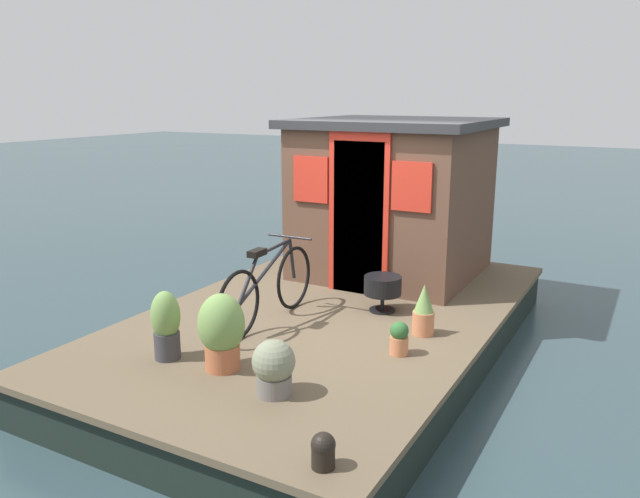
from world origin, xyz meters
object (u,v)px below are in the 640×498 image
object	(u,v)px
houseboat_cabin	(393,197)
charcoal_grill	(383,287)
potted_plant_ivy	(424,311)
mooring_bollard	(323,450)
potted_plant_basil	(166,325)
potted_plant_fern	(222,330)
bicycle	(268,287)
potted_plant_succulent	(399,338)
potted_plant_sage	(274,367)

from	to	relation	value
houseboat_cabin	charcoal_grill	distance (m)	1.65
potted_plant_ivy	mooring_bollard	xyz separation A→B (m)	(-2.34, -0.22, -0.12)
houseboat_cabin	mooring_bollard	world-z (taller)	houseboat_cabin
potted_plant_basil	mooring_bollard	xyz separation A→B (m)	(-0.77, -1.93, -0.19)
houseboat_cabin	potted_plant_fern	size ratio (longest dim) A/B	3.46
potted_plant_ivy	mooring_bollard	distance (m)	2.36
houseboat_cabin	potted_plant_ivy	world-z (taller)	houseboat_cabin
houseboat_cabin	charcoal_grill	bearing A→B (deg)	-160.78
potted_plant_ivy	potted_plant_fern	bearing A→B (deg)	142.36
houseboat_cabin	potted_plant_basil	size ratio (longest dim) A/B	3.72
bicycle	mooring_bollard	world-z (taller)	bicycle
potted_plant_fern	mooring_bollard	size ratio (longest dim) A/B	2.82
houseboat_cabin	potted_plant_fern	world-z (taller)	houseboat_cabin
bicycle	potted_plant_basil	xyz separation A→B (m)	(-1.13, 0.28, -0.07)
potted_plant_basil	potted_plant_succulent	world-z (taller)	potted_plant_basil
potted_plant_succulent	mooring_bollard	xyz separation A→B (m)	(-1.80, -0.24, -0.03)
bicycle	potted_plant_succulent	bearing A→B (deg)	-93.95
potted_plant_sage	potted_plant_fern	xyz separation A→B (m)	(0.17, 0.61, 0.11)
potted_plant_sage	mooring_bollard	size ratio (longest dim) A/B	1.89
bicycle	potted_plant_succulent	xyz separation A→B (m)	(-0.10, -1.41, -0.22)
potted_plant_sage	potted_plant_basil	size ratio (longest dim) A/B	0.72
bicycle	potted_plant_basil	bearing A→B (deg)	166.03
potted_plant_fern	charcoal_grill	size ratio (longest dim) A/B	1.66
houseboat_cabin	potted_plant_basil	world-z (taller)	houseboat_cabin
houseboat_cabin	bicycle	world-z (taller)	houseboat_cabin
potted_plant_sage	potted_plant_ivy	world-z (taller)	potted_plant_ivy
potted_plant_succulent	houseboat_cabin	bearing A→B (deg)	24.18
houseboat_cabin	potted_plant_sage	world-z (taller)	houseboat_cabin
bicycle	potted_plant_ivy	bearing A→B (deg)	-72.67
potted_plant_basil	potted_plant_succulent	distance (m)	1.98
potted_plant_basil	potted_plant_fern	xyz separation A→B (m)	(0.06, -0.54, 0.03)
bicycle	potted_plant_basil	size ratio (longest dim) A/B	2.80
potted_plant_basil	mooring_bollard	bearing A→B (deg)	-111.75
potted_plant_ivy	potted_plant_basil	bearing A→B (deg)	132.62
potted_plant_fern	charcoal_grill	world-z (taller)	potted_plant_fern
houseboat_cabin	potted_plant_succulent	size ratio (longest dim) A/B	7.48
potted_plant_ivy	mooring_bollard	world-z (taller)	potted_plant_ivy
potted_plant_succulent	mooring_bollard	bearing A→B (deg)	-172.40
potted_plant_succulent	potted_plant_basil	bearing A→B (deg)	121.40
potted_plant_basil	potted_plant_ivy	distance (m)	2.33
potted_plant_sage	potted_plant_fern	size ratio (longest dim) A/B	0.67
charcoal_grill	potted_plant_succulent	bearing A→B (deg)	-149.16
bicycle	potted_plant_fern	bearing A→B (deg)	-166.36
potted_plant_basil	mooring_bollard	size ratio (longest dim) A/B	2.62
potted_plant_sage	charcoal_grill	world-z (taller)	potted_plant_sage
charcoal_grill	potted_plant_ivy	bearing A→B (deg)	-124.80
houseboat_cabin	potted_plant_sage	size ratio (longest dim) A/B	5.18
houseboat_cabin	potted_plant_ivy	xyz separation A→B (m)	(-1.82, -1.08, -0.73)
potted_plant_basil	potted_plant_ivy	bearing A→B (deg)	-47.38
charcoal_grill	mooring_bollard	bearing A→B (deg)	-163.61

